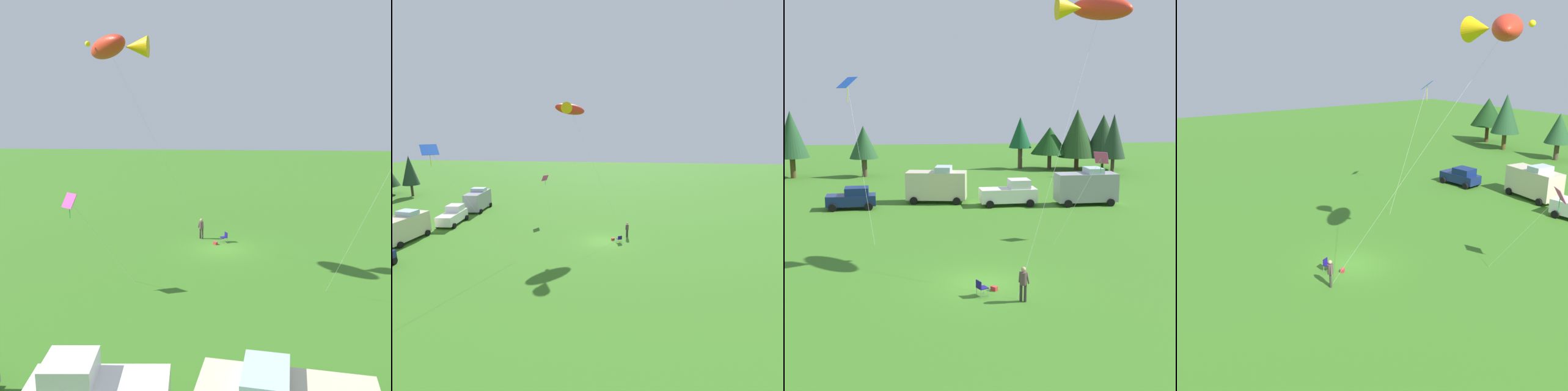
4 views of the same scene
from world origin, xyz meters
The scene contains 9 objects.
ground_plane centered at (0.00, 0.00, 0.00)m, with size 160.00×160.00×0.00m, color #3A7321.
person_kite_flyer centered at (1.78, -2.67, 1.02)m, with size 0.55×0.47×1.74m.
folding_chair centered at (-0.18, -1.80, 0.49)m, with size 0.64×0.64×0.82m.
backpack_on_grass centered at (0.56, -1.08, 0.11)m, with size 0.32×0.22×0.22m, color red.
car_navy_hatch centered at (-9.39, 19.76, 0.95)m, with size 4.34×2.51×1.89m.
van_camper_beige centered at (-2.06, 22.02, 1.64)m, with size 5.66×3.22×3.34m.
kite_large_fish centered at (6.90, 4.75, 14.68)m, with size 7.77×9.32×15.56m.
kite_diamond_blue centered at (-8.50, 13.70, 10.44)m, with size 3.04×6.68×11.05m.
kite_diamond_rainbow centered at (8.94, 8.65, 5.44)m, with size 4.05×2.05×5.98m.
Camera 4 is at (23.35, -14.82, 13.53)m, focal length 42.00 mm.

